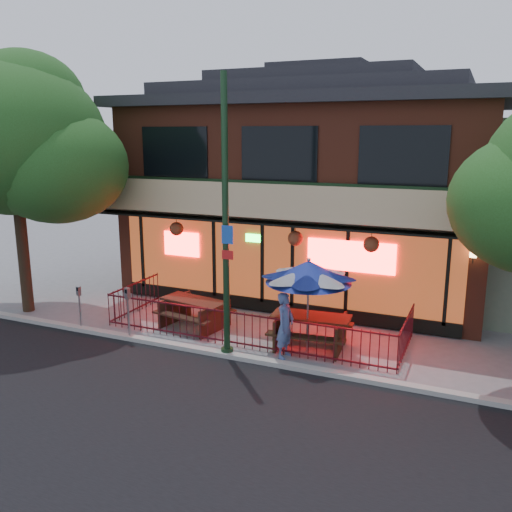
{
  "coord_description": "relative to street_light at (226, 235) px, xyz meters",
  "views": [
    {
      "loc": [
        5.86,
        -12.08,
        5.6
      ],
      "look_at": [
        -0.23,
        2.0,
        2.11
      ],
      "focal_mm": 38.0,
      "sensor_mm": 36.0,
      "label": 1
    }
  ],
  "objects": [
    {
      "name": "parking_meter_near",
      "position": [
        -2.99,
        -0.08,
        -2.14
      ],
      "size": [
        0.15,
        0.14,
        1.48
      ],
      "color": "gray",
      "rests_on": "ground"
    },
    {
      "name": "street_tree_left",
      "position": [
        -7.46,
        0.79,
        2.52
      ],
      "size": [
        5.6,
        5.6,
        8.05
      ],
      "color": "#312318",
      "rests_on": "ground"
    },
    {
      "name": "ground",
      "position": [
        -0.0,
        0.4,
        -3.15
      ],
      "size": [
        80.0,
        80.0,
        0.0
      ],
      "primitive_type": "plane",
      "color": "gray",
      "rests_on": "ground"
    },
    {
      "name": "picnic_table_right",
      "position": [
        1.79,
        1.4,
        -2.57
      ],
      "size": [
        2.19,
        1.75,
        0.88
      ],
      "color": "#342012",
      "rests_on": "ground"
    },
    {
      "name": "pedestrian",
      "position": [
        1.4,
        0.5,
        -2.3
      ],
      "size": [
        0.48,
        0.67,
        1.7
      ],
      "primitive_type": "imported",
      "rotation": [
        0.0,
        0.0,
        1.45
      ],
      "color": "#4D649B",
      "rests_on": "ground"
    },
    {
      "name": "patio_umbrella",
      "position": [
        1.79,
        1.1,
        -1.0
      ],
      "size": [
        2.2,
        2.2,
        2.52
      ],
      "color": "gray",
      "rests_on": "ground"
    },
    {
      "name": "picnic_table_left",
      "position": [
        -1.81,
        1.51,
        -2.59
      ],
      "size": [
        2.21,
        1.84,
        0.84
      ],
      "color": "#371E14",
      "rests_on": "ground"
    },
    {
      "name": "restaurant_building",
      "position": [
        -0.0,
        7.51,
        0.98
      ],
      "size": [
        12.96,
        9.49,
        8.05
      ],
      "color": "brown",
      "rests_on": "ground"
    },
    {
      "name": "street_light",
      "position": [
        0.0,
        0.0,
        0.0
      ],
      "size": [
        0.43,
        0.32,
        7.0
      ],
      "color": "#16321B",
      "rests_on": "ground"
    },
    {
      "name": "curb",
      "position": [
        -0.0,
        -0.1,
        -3.09
      ],
      "size": [
        80.0,
        0.25,
        0.12
      ],
      "primitive_type": "cube",
      "color": "#999993",
      "rests_on": "ground"
    },
    {
      "name": "patio_fence",
      "position": [
        -0.0,
        0.91,
        -2.52
      ],
      "size": [
        8.44,
        2.62,
        1.0
      ],
      "color": "#420E16",
      "rests_on": "ground"
    },
    {
      "name": "parking_meter_far",
      "position": [
        -4.75,
        0.0,
        -2.26
      ],
      "size": [
        0.13,
        0.12,
        1.31
      ],
      "color": "gray",
      "rests_on": "ground"
    },
    {
      "name": "asphalt_street",
      "position": [
        -0.0,
        -5.6,
        -3.15
      ],
      "size": [
        80.0,
        11.0,
        0.0
      ],
      "primitive_type": "cube",
      "color": "black",
      "rests_on": "ground"
    }
  ]
}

